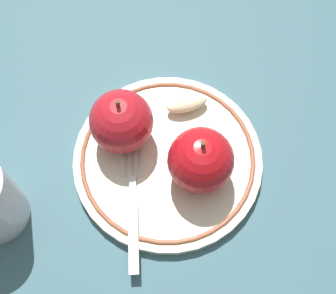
# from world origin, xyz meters

# --- Properties ---
(ground_plane) EXTENTS (2.00, 2.00, 0.00)m
(ground_plane) POSITION_xyz_m (0.00, 0.00, 0.00)
(ground_plane) COLOR #3A5F6A
(plate) EXTENTS (0.24, 0.24, 0.02)m
(plate) POSITION_xyz_m (-0.00, 0.00, 0.01)
(plate) COLOR beige
(plate) RESTS_ON ground_plane
(apple_red_whole) EXTENTS (0.08, 0.08, 0.09)m
(apple_red_whole) POSITION_xyz_m (-0.06, 0.00, 0.06)
(apple_red_whole) COLOR red
(apple_red_whole) RESTS_ON plate
(apple_second_whole) EXTENTS (0.08, 0.08, 0.09)m
(apple_second_whole) POSITION_xyz_m (0.04, 0.00, 0.06)
(apple_second_whole) COLOR red
(apple_second_whole) RESTS_ON plate
(apple_slice_front) EXTENTS (0.06, 0.06, 0.02)m
(apple_slice_front) POSITION_xyz_m (-0.01, 0.08, 0.03)
(apple_slice_front) COLOR beige
(apple_slice_front) RESTS_ON plate
(fork) EXTENTS (0.11, 0.17, 0.00)m
(fork) POSITION_xyz_m (-0.01, -0.07, 0.02)
(fork) COLOR silver
(fork) RESTS_ON plate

